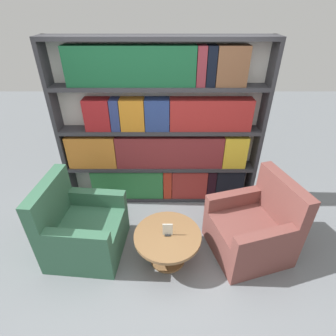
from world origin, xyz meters
name	(u,v)px	position (x,y,z in m)	size (l,w,h in m)	color
ground_plane	(159,268)	(0.00, 0.00, 0.00)	(14.00, 14.00, 0.00)	slate
bookshelf	(162,132)	(0.02, 1.34, 1.11)	(2.75, 0.30, 2.30)	silver
armchair_left	(82,230)	(-0.92, 0.28, 0.33)	(0.91, 0.88, 0.98)	#336047
armchair_right	(253,229)	(1.12, 0.29, 0.33)	(1.03, 1.01, 0.98)	brown
coffee_table	(168,242)	(0.10, 0.13, 0.30)	(0.76, 0.76, 0.41)	brown
table_sign	(168,230)	(0.10, 0.13, 0.48)	(0.11, 0.06, 0.16)	black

